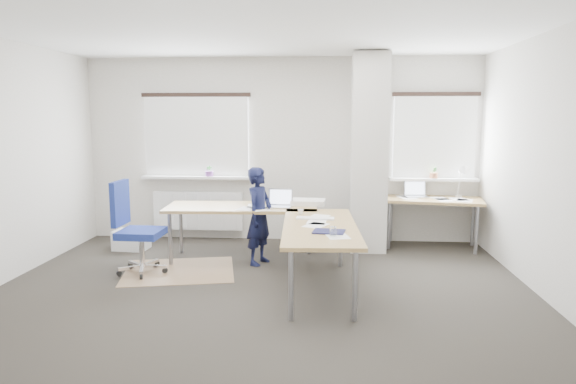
# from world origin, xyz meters

# --- Properties ---
(ground) EXTENTS (6.00, 6.00, 0.00)m
(ground) POSITION_xyz_m (0.00, 0.00, 0.00)
(ground) COLOR black
(ground) RESTS_ON ground
(room_shell) EXTENTS (6.04, 5.04, 2.82)m
(room_shell) POSITION_xyz_m (0.18, 0.45, 1.75)
(room_shell) COLOR beige
(room_shell) RESTS_ON ground
(floor_mat) EXTENTS (1.54, 1.38, 0.01)m
(floor_mat) POSITION_xyz_m (-1.12, 0.71, 0.00)
(floor_mat) COLOR #88694A
(floor_mat) RESTS_ON ground
(white_crate) EXTENTS (0.49, 0.37, 0.28)m
(white_crate) POSITION_xyz_m (-2.11, 1.70, 0.14)
(white_crate) COLOR white
(white_crate) RESTS_ON ground
(desk_main) EXTENTS (2.52, 2.62, 0.96)m
(desk_main) POSITION_xyz_m (0.15, 0.75, 0.69)
(desk_main) COLOR olive
(desk_main) RESTS_ON ground
(desk_side) EXTENTS (1.50, 0.93, 1.22)m
(desk_side) POSITION_xyz_m (2.26, 2.16, 0.69)
(desk_side) COLOR olive
(desk_side) RESTS_ON ground
(task_chair) EXTENTS (0.62, 0.61, 1.14)m
(task_chair) POSITION_xyz_m (-1.59, 0.60, 0.32)
(task_chair) COLOR navy
(task_chair) RESTS_ON ground
(person) EXTENTS (0.46, 0.54, 1.27)m
(person) POSITION_xyz_m (-0.16, 1.12, 0.63)
(person) COLOR black
(person) RESTS_ON ground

